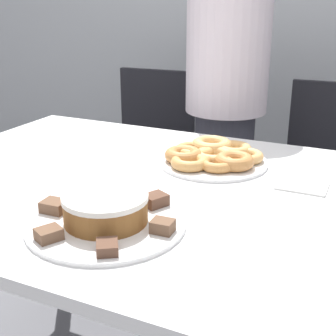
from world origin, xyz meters
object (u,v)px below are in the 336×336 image
frosted_cake (106,208)px  plate_cake (106,223)px  plate_donuts (213,162)px  napkin (302,186)px  office_chair_right (325,197)px  person_standing (226,100)px  office_chair_left (147,168)px

frosted_cake → plate_cake: bearing=0.0°
plate_donuts → napkin: plate_donuts is taller
office_chair_right → frosted_cake: (-0.35, -1.17, 0.37)m
plate_cake → frosted_cake: 0.04m
plate_cake → napkin: 0.54m
plate_cake → person_standing: bearing=94.2°
office_chair_right → frosted_cake: 1.28m
office_chair_left → napkin: office_chair_left is taller
frosted_cake → napkin: (0.35, 0.41, -0.04)m
office_chair_left → person_standing: bearing=-17.0°
napkin → plate_cake: bearing=-130.7°
office_chair_left → plate_donuts: bearing=-52.9°
office_chair_right → plate_cake: (-0.35, -1.17, 0.34)m
plate_donuts → napkin: size_ratio=2.53×
person_standing → office_chair_left: bearing=166.5°
plate_donuts → frosted_cake: frosted_cake is taller
plate_cake → frosted_cake: (0.00, 0.00, 0.04)m
person_standing → office_chair_right: person_standing is taller
person_standing → office_chair_right: bearing=13.7°
office_chair_left → office_chair_right: same height
frosted_cake → person_standing: bearing=94.2°
office_chair_left → office_chair_right: 0.86m
plate_donuts → office_chair_right: bearing=68.1°
person_standing → napkin: 0.79m
person_standing → plate_donuts: person_standing is taller
office_chair_right → frosted_cake: size_ratio=4.72×
plate_donuts → napkin: (0.28, -0.07, -0.00)m
person_standing → plate_donuts: (0.15, -0.58, -0.07)m
frosted_cake → napkin: 0.54m
plate_cake → napkin: size_ratio=2.72×
plate_donuts → frosted_cake: 0.49m
office_chair_left → plate_cake: office_chair_left is taller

